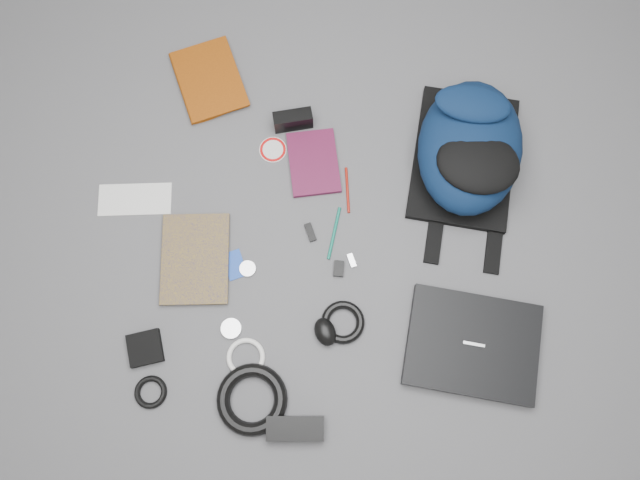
{
  "coord_description": "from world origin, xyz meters",
  "views": [
    {
      "loc": [
        0.02,
        -0.44,
        1.7
      ],
      "look_at": [
        0.0,
        0.0,
        0.02
      ],
      "focal_mm": 35.0,
      "sensor_mm": 36.0,
      "label": 1
    }
  ],
  "objects_px": {
    "comic_book": "(161,260)",
    "dvd_case": "(314,163)",
    "power_brick": "(295,428)",
    "textbook_red": "(180,89)",
    "mouse": "(325,332)",
    "pouch": "(145,348)",
    "backpack": "(470,147)",
    "laptop": "(472,345)",
    "compact_camera": "(293,120)"
  },
  "relations": [
    {
      "from": "textbook_red",
      "to": "comic_book",
      "type": "xyz_separation_m",
      "value": [
        0.01,
        -0.52,
        -0.0
      ]
    },
    {
      "from": "laptop",
      "to": "power_brick",
      "type": "xyz_separation_m",
      "value": [
        -0.46,
        -0.24,
        0.0
      ]
    },
    {
      "from": "dvd_case",
      "to": "mouse",
      "type": "bearing_deg",
      "value": -93.14
    },
    {
      "from": "laptop",
      "to": "dvd_case",
      "type": "height_order",
      "value": "laptop"
    },
    {
      "from": "backpack",
      "to": "textbook_red",
      "type": "distance_m",
      "value": 0.87
    },
    {
      "from": "backpack",
      "to": "laptop",
      "type": "height_order",
      "value": "backpack"
    },
    {
      "from": "textbook_red",
      "to": "mouse",
      "type": "bearing_deg",
      "value": -78.7
    },
    {
      "from": "comic_book",
      "to": "dvd_case",
      "type": "distance_m",
      "value": 0.51
    },
    {
      "from": "comic_book",
      "to": "power_brick",
      "type": "bearing_deg",
      "value": -51.07
    },
    {
      "from": "power_brick",
      "to": "textbook_red",
      "type": "bearing_deg",
      "value": 109.91
    },
    {
      "from": "comic_book",
      "to": "pouch",
      "type": "bearing_deg",
      "value": -97.55
    },
    {
      "from": "comic_book",
      "to": "dvd_case",
      "type": "bearing_deg",
      "value": 33.33
    },
    {
      "from": "textbook_red",
      "to": "backpack",
      "type": "bearing_deg",
      "value": -34.38
    },
    {
      "from": "comic_book",
      "to": "pouch",
      "type": "relative_size",
      "value": 2.91
    },
    {
      "from": "power_brick",
      "to": "pouch",
      "type": "relative_size",
      "value": 1.67
    },
    {
      "from": "backpack",
      "to": "textbook_red",
      "type": "relative_size",
      "value": 1.83
    },
    {
      "from": "backpack",
      "to": "comic_book",
      "type": "bearing_deg",
      "value": -150.74
    },
    {
      "from": "compact_camera",
      "to": "mouse",
      "type": "distance_m",
      "value": 0.62
    },
    {
      "from": "laptop",
      "to": "compact_camera",
      "type": "xyz_separation_m",
      "value": [
        -0.52,
        0.62,
        0.01
      ]
    },
    {
      "from": "backpack",
      "to": "mouse",
      "type": "xyz_separation_m",
      "value": [
        -0.38,
        -0.52,
        -0.07
      ]
    },
    {
      "from": "comic_book",
      "to": "pouch",
      "type": "distance_m",
      "value": 0.25
    },
    {
      "from": "textbook_red",
      "to": "comic_book",
      "type": "distance_m",
      "value": 0.52
    },
    {
      "from": "mouse",
      "to": "pouch",
      "type": "height_order",
      "value": "mouse"
    },
    {
      "from": "textbook_red",
      "to": "comic_book",
      "type": "relative_size",
      "value": 0.95
    },
    {
      "from": "backpack",
      "to": "dvd_case",
      "type": "distance_m",
      "value": 0.44
    },
    {
      "from": "textbook_red",
      "to": "compact_camera",
      "type": "xyz_separation_m",
      "value": [
        0.35,
        -0.09,
        0.02
      ]
    },
    {
      "from": "backpack",
      "to": "laptop",
      "type": "xyz_separation_m",
      "value": [
        0.02,
        -0.54,
        -0.08
      ]
    },
    {
      "from": "backpack",
      "to": "mouse",
      "type": "height_order",
      "value": "backpack"
    },
    {
      "from": "backpack",
      "to": "comic_book",
      "type": "xyz_separation_m",
      "value": [
        -0.84,
        -0.35,
        -0.08
      ]
    },
    {
      "from": "compact_camera",
      "to": "pouch",
      "type": "xyz_separation_m",
      "value": [
        -0.36,
        -0.68,
        -0.02
      ]
    },
    {
      "from": "laptop",
      "to": "power_brick",
      "type": "height_order",
      "value": "power_brick"
    },
    {
      "from": "compact_camera",
      "to": "pouch",
      "type": "height_order",
      "value": "compact_camera"
    },
    {
      "from": "dvd_case",
      "to": "mouse",
      "type": "height_order",
      "value": "mouse"
    },
    {
      "from": "backpack",
      "to": "mouse",
      "type": "relative_size",
      "value": 5.7
    },
    {
      "from": "mouse",
      "to": "pouch",
      "type": "xyz_separation_m",
      "value": [
        -0.48,
        -0.07,
        -0.01
      ]
    },
    {
      "from": "laptop",
      "to": "textbook_red",
      "type": "relative_size",
      "value": 1.42
    },
    {
      "from": "compact_camera",
      "to": "power_brick",
      "type": "height_order",
      "value": "compact_camera"
    },
    {
      "from": "mouse",
      "to": "power_brick",
      "type": "relative_size",
      "value": 0.53
    },
    {
      "from": "textbook_red",
      "to": "comic_book",
      "type": "height_order",
      "value": "textbook_red"
    },
    {
      "from": "textbook_red",
      "to": "power_brick",
      "type": "relative_size",
      "value": 1.65
    },
    {
      "from": "mouse",
      "to": "comic_book",
      "type": "bearing_deg",
      "value": 134.68
    },
    {
      "from": "mouse",
      "to": "pouch",
      "type": "relative_size",
      "value": 0.88
    },
    {
      "from": "laptop",
      "to": "comic_book",
      "type": "bearing_deg",
      "value": 174.75
    },
    {
      "from": "backpack",
      "to": "comic_book",
      "type": "relative_size",
      "value": 1.73
    },
    {
      "from": "laptop",
      "to": "comic_book",
      "type": "distance_m",
      "value": 0.88
    },
    {
      "from": "backpack",
      "to": "pouch",
      "type": "distance_m",
      "value": 1.05
    },
    {
      "from": "laptop",
      "to": "mouse",
      "type": "bearing_deg",
      "value": -174.71
    },
    {
      "from": "textbook_red",
      "to": "mouse",
      "type": "distance_m",
      "value": 0.84
    },
    {
      "from": "textbook_red",
      "to": "dvd_case",
      "type": "xyz_separation_m",
      "value": [
        0.41,
        -0.21,
        -0.01
      ]
    },
    {
      "from": "laptop",
      "to": "dvd_case",
      "type": "relative_size",
      "value": 1.76
    }
  ]
}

